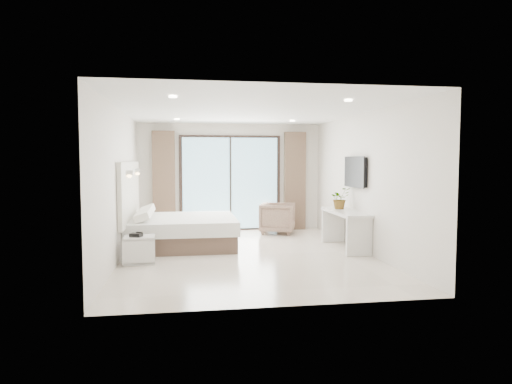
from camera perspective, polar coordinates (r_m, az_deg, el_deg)
The scene contains 8 objects.
ground at distance 8.69m, azimuth -1.15°, elevation -7.85°, with size 6.20×6.20×0.00m, color beige.
room_shell at distance 9.35m, azimuth -3.10°, elevation 2.75°, with size 4.62×6.22×2.72m.
bed at distance 9.61m, azimuth -9.28°, elevation -4.83°, with size 2.17×2.07×0.75m.
nightstand at distance 8.20m, azimuth -14.35°, elevation -7.01°, with size 0.54×0.45×0.47m.
phone at distance 8.10m, azimuth -14.76°, elevation -5.21°, with size 0.19×0.15×0.06m, color black.
console_desk at distance 9.36m, azimuth 11.10°, elevation -3.56°, with size 0.52×1.66×0.77m.
plant at distance 9.64m, azimuth 10.43°, elevation -1.07°, with size 0.40×0.45×0.35m, color #33662D.
armchair at distance 11.15m, azimuth 2.74°, elevation -3.09°, with size 0.80×0.75×0.82m, color #947761.
Camera 1 is at (-1.15, -8.43, 1.79)m, focal length 32.00 mm.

